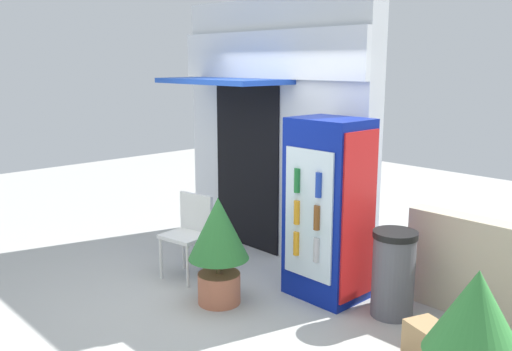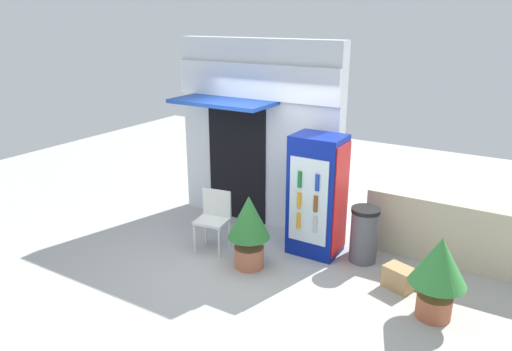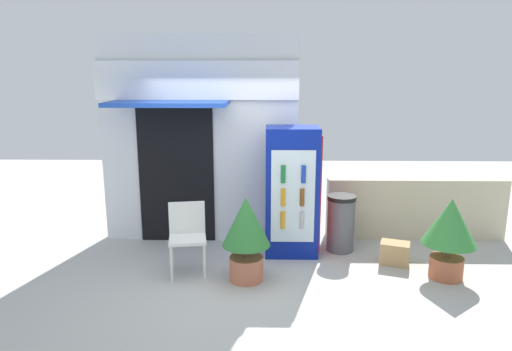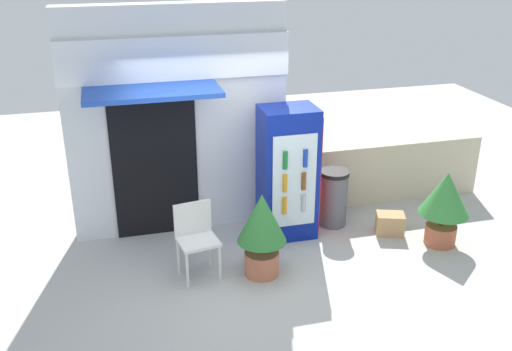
{
  "view_description": "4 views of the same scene",
  "coord_description": "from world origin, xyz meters",
  "px_view_note": "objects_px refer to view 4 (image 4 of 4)",
  "views": [
    {
      "loc": [
        4.23,
        -3.26,
        2.37
      ],
      "look_at": [
        0.31,
        0.42,
        1.25
      ],
      "focal_mm": 38.41,
      "sensor_mm": 36.0,
      "label": 1
    },
    {
      "loc": [
        3.54,
        -5.25,
        3.45
      ],
      "look_at": [
        0.03,
        0.52,
        1.2
      ],
      "focal_mm": 33.67,
      "sensor_mm": 36.0,
      "label": 2
    },
    {
      "loc": [
        0.46,
        -5.4,
        2.58
      ],
      "look_at": [
        0.35,
        0.41,
        1.26
      ],
      "focal_mm": 32.22,
      "sensor_mm": 36.0,
      "label": 3
    },
    {
      "loc": [
        -1.4,
        -5.98,
        3.95
      ],
      "look_at": [
        0.27,
        0.4,
        1.15
      ],
      "focal_mm": 40.69,
      "sensor_mm": 36.0,
      "label": 4
    }
  ],
  "objects_px": {
    "plastic_chair": "(196,234)",
    "trash_bin": "(333,198)",
    "drink_cooler": "(288,173)",
    "cardboard_box": "(390,224)",
    "potted_plant_near_shop": "(262,227)",
    "potted_plant_curbside": "(445,200)"
  },
  "relations": [
    {
      "from": "plastic_chair",
      "to": "trash_bin",
      "type": "distance_m",
      "value": 2.26
    },
    {
      "from": "drink_cooler",
      "to": "plastic_chair",
      "type": "distance_m",
      "value": 1.6
    },
    {
      "from": "cardboard_box",
      "to": "potted_plant_near_shop",
      "type": "bearing_deg",
      "value": -164.99
    },
    {
      "from": "drink_cooler",
      "to": "potted_plant_near_shop",
      "type": "distance_m",
      "value": 1.14
    },
    {
      "from": "trash_bin",
      "to": "cardboard_box",
      "type": "relative_size",
      "value": 2.18
    },
    {
      "from": "plastic_chair",
      "to": "cardboard_box",
      "type": "distance_m",
      "value": 2.83
    },
    {
      "from": "plastic_chair",
      "to": "potted_plant_near_shop",
      "type": "bearing_deg",
      "value": -16.0
    },
    {
      "from": "trash_bin",
      "to": "drink_cooler",
      "type": "bearing_deg",
      "value": -172.22
    },
    {
      "from": "potted_plant_near_shop",
      "to": "potted_plant_curbside",
      "type": "distance_m",
      "value": 2.55
    },
    {
      "from": "plastic_chair",
      "to": "potted_plant_near_shop",
      "type": "height_order",
      "value": "potted_plant_near_shop"
    },
    {
      "from": "potted_plant_curbside",
      "to": "cardboard_box",
      "type": "xyz_separation_m",
      "value": [
        -0.54,
        0.43,
        -0.5
      ]
    },
    {
      "from": "trash_bin",
      "to": "plastic_chair",
      "type": "bearing_deg",
      "value": -159.27
    },
    {
      "from": "trash_bin",
      "to": "potted_plant_near_shop",
      "type": "bearing_deg",
      "value": -142.74
    },
    {
      "from": "plastic_chair",
      "to": "cardboard_box",
      "type": "bearing_deg",
      "value": 6.52
    },
    {
      "from": "cardboard_box",
      "to": "plastic_chair",
      "type": "bearing_deg",
      "value": -173.48
    },
    {
      "from": "drink_cooler",
      "to": "cardboard_box",
      "type": "xyz_separation_m",
      "value": [
        1.39,
        -0.38,
        -0.77
      ]
    },
    {
      "from": "drink_cooler",
      "to": "cardboard_box",
      "type": "distance_m",
      "value": 1.64
    },
    {
      "from": "plastic_chair",
      "to": "drink_cooler",
      "type": "bearing_deg",
      "value": 26.75
    },
    {
      "from": "plastic_chair",
      "to": "potted_plant_curbside",
      "type": "height_order",
      "value": "potted_plant_curbside"
    },
    {
      "from": "potted_plant_near_shop",
      "to": "cardboard_box",
      "type": "xyz_separation_m",
      "value": [
        2.01,
        0.54,
        -0.5
      ]
    },
    {
      "from": "potted_plant_near_shop",
      "to": "cardboard_box",
      "type": "bearing_deg",
      "value": 15.01
    },
    {
      "from": "drink_cooler",
      "to": "trash_bin",
      "type": "relative_size",
      "value": 2.21
    }
  ]
}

